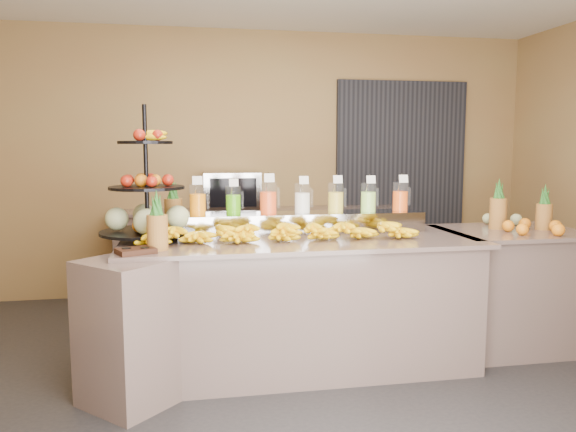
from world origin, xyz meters
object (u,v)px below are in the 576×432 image
object	(u,v)px
banana_heap	(282,229)
condiment_caddy	(136,251)
oven_warmer	(232,191)
pitcher_tray	(302,223)
right_fruit_pile	(526,221)
fruit_stand	(154,206)

from	to	relation	value
banana_heap	condiment_caddy	distance (m)	1.02
condiment_caddy	oven_warmer	distance (m)	2.45
pitcher_tray	right_fruit_pile	xyz separation A→B (m)	(1.71, -0.25, 0.00)
pitcher_tray	banana_heap	xyz separation A→B (m)	(-0.21, -0.32, 0.00)
pitcher_tray	oven_warmer	xyz separation A→B (m)	(-0.40, 1.67, 0.12)
pitcher_tray	right_fruit_pile	size ratio (longest dim) A/B	4.02
pitcher_tray	right_fruit_pile	world-z (taller)	right_fruit_pile
condiment_caddy	right_fruit_pile	size ratio (longest dim) A/B	0.47
pitcher_tray	fruit_stand	world-z (taller)	fruit_stand
banana_heap	condiment_caddy	bearing A→B (deg)	-160.92
banana_heap	fruit_stand	distance (m)	0.91
fruit_stand	right_fruit_pile	xyz separation A→B (m)	(2.79, -0.13, -0.16)
banana_heap	right_fruit_pile	xyz separation A→B (m)	(1.92, 0.07, -0.00)
right_fruit_pile	oven_warmer	bearing A→B (deg)	137.61
banana_heap	right_fruit_pile	size ratio (longest dim) A/B	4.30
fruit_stand	right_fruit_pile	world-z (taller)	fruit_stand
condiment_caddy	right_fruit_pile	distance (m)	2.91
condiment_caddy	right_fruit_pile	world-z (taller)	right_fruit_pile
fruit_stand	condiment_caddy	xyz separation A→B (m)	(-0.09, -0.53, -0.22)
banana_heap	fruit_stand	xyz separation A→B (m)	(-0.87, 0.20, 0.16)
oven_warmer	pitcher_tray	bearing A→B (deg)	-75.85
banana_heap	oven_warmer	xyz separation A→B (m)	(-0.18, 1.99, 0.11)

